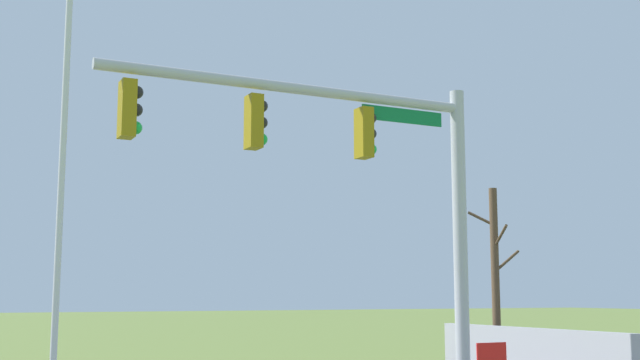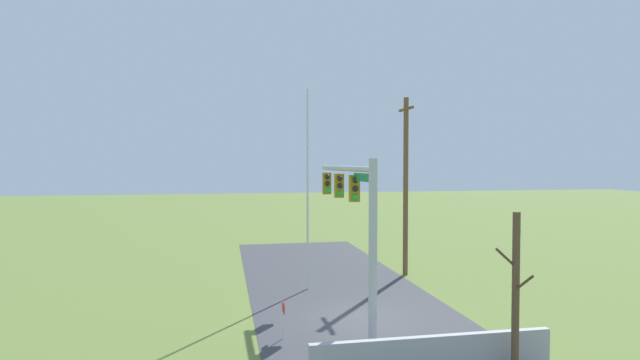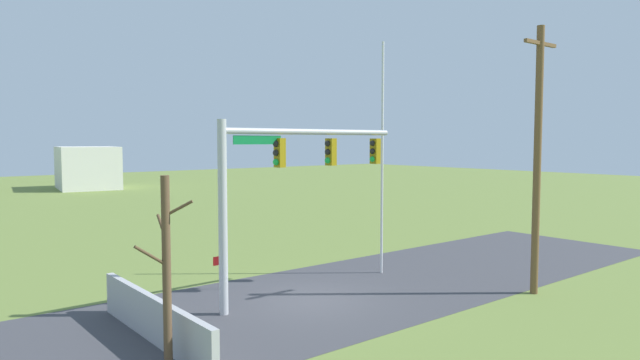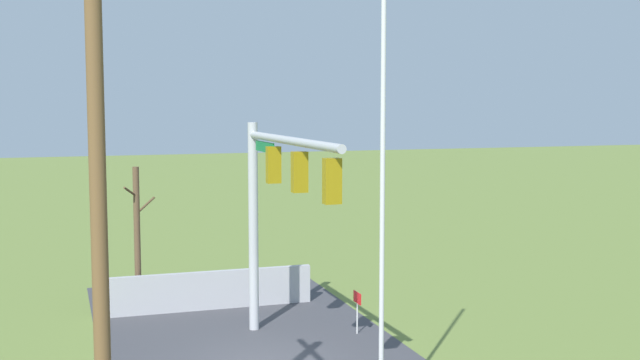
{
  "view_description": "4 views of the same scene",
  "coord_description": "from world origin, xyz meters",
  "px_view_note": "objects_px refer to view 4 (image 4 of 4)",
  "views": [
    {
      "loc": [
        -6.22,
        -13.58,
        1.97
      ],
      "look_at": [
        -0.36,
        -1.31,
        3.9
      ],
      "focal_mm": 45.27,
      "sensor_mm": 36.0,
      "label": 1
    },
    {
      "loc": [
        18.2,
        -5.06,
        5.88
      ],
      "look_at": [
        -1.37,
        -1.28,
        5.21
      ],
      "focal_mm": 28.05,
      "sensor_mm": 36.0,
      "label": 2
    },
    {
      "loc": [
        11.53,
        14.66,
        5.38
      ],
      "look_at": [
        -0.42,
        -0.07,
        4.05
      ],
      "focal_mm": 31.49,
      "sensor_mm": 36.0,
      "label": 3
    },
    {
      "loc": [
        -19.38,
        4.91,
        6.68
      ],
      "look_at": [
        -0.62,
        -1.24,
        4.71
      ],
      "focal_mm": 45.46,
      "sensor_mm": 36.0,
      "label": 4
    }
  ],
  "objects_px": {
    "signal_mast": "(275,190)",
    "open_sign": "(357,303)",
    "bare_tree": "(137,238)",
    "flagpole": "(382,202)",
    "utility_pole": "(99,220)"
  },
  "relations": [
    {
      "from": "flagpole",
      "to": "open_sign",
      "type": "bearing_deg",
      "value": -16.58
    },
    {
      "from": "flagpole",
      "to": "bare_tree",
      "type": "height_order",
      "value": "flagpole"
    },
    {
      "from": "signal_mast",
      "to": "flagpole",
      "type": "xyz_separation_m",
      "value": [
        -5.42,
        -0.76,
        0.31
      ]
    },
    {
      "from": "flagpole",
      "to": "open_sign",
      "type": "distance_m",
      "value": 7.6
    },
    {
      "from": "signal_mast",
      "to": "open_sign",
      "type": "distance_m",
      "value": 4.43
    },
    {
      "from": "signal_mast",
      "to": "flagpole",
      "type": "relative_size",
      "value": 0.79
    },
    {
      "from": "utility_pole",
      "to": "open_sign",
      "type": "bearing_deg",
      "value": -41.72
    },
    {
      "from": "signal_mast",
      "to": "open_sign",
      "type": "height_order",
      "value": "signal_mast"
    },
    {
      "from": "signal_mast",
      "to": "utility_pole",
      "type": "distance_m",
      "value": 8.85
    },
    {
      "from": "utility_pole",
      "to": "bare_tree",
      "type": "height_order",
      "value": "utility_pole"
    },
    {
      "from": "open_sign",
      "to": "bare_tree",
      "type": "bearing_deg",
      "value": 51.54
    },
    {
      "from": "utility_pole",
      "to": "bare_tree",
      "type": "relative_size",
      "value": 2.03
    },
    {
      "from": "signal_mast",
      "to": "open_sign",
      "type": "xyz_separation_m",
      "value": [
        0.91,
        -2.65,
        -3.43
      ]
    },
    {
      "from": "bare_tree",
      "to": "open_sign",
      "type": "relative_size",
      "value": 3.76
    },
    {
      "from": "flagpole",
      "to": "bare_tree",
      "type": "xyz_separation_m",
      "value": [
        10.85,
        3.8,
        -2.29
      ]
    }
  ]
}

